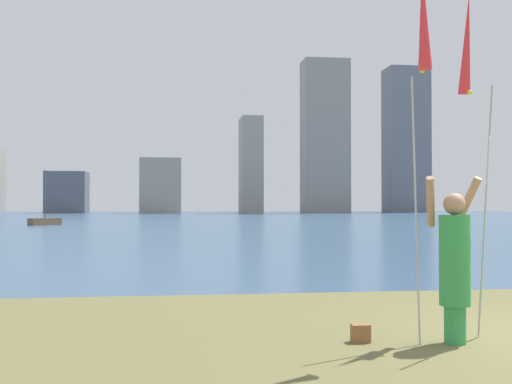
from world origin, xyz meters
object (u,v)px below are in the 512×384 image
object	(u,v)px
kite_flag_left	(423,26)
sailboat_1	(45,221)
kite_flag_right	(468,53)
bag	(361,333)
person	(454,261)

from	to	relation	value
kite_flag_left	sailboat_1	size ratio (longest dim) A/B	1.08
kite_flag_right	sailboat_1	bearing A→B (deg)	108.08
kite_flag_left	bag	xyz separation A→B (m)	(-0.66, 0.37, -3.66)
kite_flag_right	bag	distance (m)	3.88
kite_flag_right	sailboat_1	distance (m)	43.96
kite_flag_right	person	bearing A→B (deg)	-129.90
kite_flag_left	kite_flag_right	xyz separation A→B (m)	(0.89, 0.69, -0.12)
person	sailboat_1	size ratio (longest dim) A/B	0.48
person	bag	xyz separation A→B (m)	(-1.10, 0.21, -0.88)
person	kite_flag_right	xyz separation A→B (m)	(0.45, 0.53, 2.66)
kite_flag_left	sailboat_1	distance (m)	44.36
bag	kite_flag_left	bearing A→B (deg)	-29.23
bag	person	bearing A→B (deg)	-10.81
person	kite_flag_left	bearing A→B (deg)	-169.66
kite_flag_left	kite_flag_right	world-z (taller)	kite_flag_left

